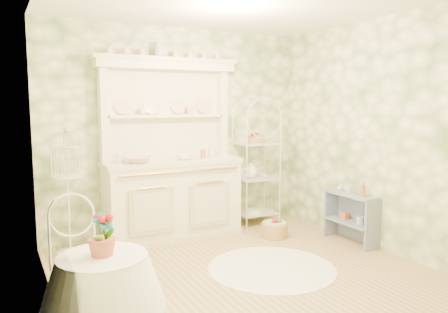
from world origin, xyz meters
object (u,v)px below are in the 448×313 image
kitchen_dresser (172,149)px  birdcage_stand (68,190)px  cafe_chair (78,275)px  round_table (104,300)px  floor_basket (274,229)px  bakers_rack (256,161)px  side_shelf (351,219)px

kitchen_dresser → birdcage_stand: bearing=-177.0°
kitchen_dresser → cafe_chair: (-1.48, -1.80, -0.73)m
round_table → cafe_chair: 0.49m
cafe_chair → floor_basket: size_ratio=2.41×
round_table → birdcage_stand: birdcage_stand is taller
cafe_chair → bakers_rack: bearing=45.7°
birdcage_stand → cafe_chair: bearing=-96.6°
bakers_rack → birdcage_stand: bearing=-176.0°
cafe_chair → birdcage_stand: (0.20, 1.74, 0.33)m
kitchen_dresser → round_table: 2.78m
side_shelf → birdcage_stand: 3.40m
bakers_rack → round_table: bakers_rack is taller
bakers_rack → floor_basket: (-0.15, -0.69, -0.79)m
kitchen_dresser → birdcage_stand: 1.34m
floor_basket → round_table: bearing=-146.6°
birdcage_stand → side_shelf: bearing=-20.1°
birdcage_stand → floor_basket: birdcage_stand is taller
side_shelf → bakers_rack: bearing=115.1°
round_table → floor_basket: bearing=33.4°
round_table → cafe_chair: cafe_chair is taller
birdcage_stand → floor_basket: size_ratio=4.33×
bakers_rack → round_table: 3.62m
kitchen_dresser → floor_basket: kitchen_dresser is taller
birdcage_stand → kitchen_dresser: bearing=3.0°
bakers_rack → side_shelf: bearing=-65.2°
side_shelf → cafe_chair: 3.41m
side_shelf → floor_basket: 0.97m
kitchen_dresser → round_table: bearing=-121.3°
bakers_rack → birdcage_stand: 2.59m
kitchen_dresser → round_table: (-1.39, -2.29, -0.74)m
kitchen_dresser → floor_basket: size_ratio=6.60×
round_table → floor_basket: size_ratio=2.32×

